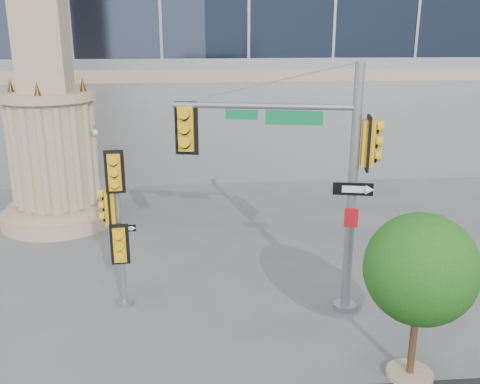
{
  "coord_description": "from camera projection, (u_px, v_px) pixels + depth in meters",
  "views": [
    {
      "loc": [
        -0.71,
        -11.48,
        7.33
      ],
      "look_at": [
        0.51,
        2.0,
        3.18
      ],
      "focal_mm": 40.0,
      "sensor_mm": 36.0,
      "label": 1
    }
  ],
  "objects": [
    {
      "name": "ground",
      "position": [
        227.0,
        340.0,
        13.14
      ],
      "size": [
        120.0,
        120.0,
        0.0
      ],
      "primitive_type": "plane",
      "color": "#545456",
      "rests_on": "ground"
    },
    {
      "name": "secondary_signal_pole",
      "position": [
        116.0,
        216.0,
        13.94
      ],
      "size": [
        0.78,
        0.58,
        4.49
      ],
      "rotation": [
        0.0,
        0.0,
        0.05
      ],
      "color": "slate",
      "rests_on": "ground"
    },
    {
      "name": "main_signal_pole",
      "position": [
        307.0,
        162.0,
        13.56
      ],
      "size": [
        5.03,
        1.5,
        6.58
      ],
      "rotation": [
        0.0,
        0.0,
        -0.21
      ],
      "color": "slate",
      "rests_on": "ground"
    },
    {
      "name": "monument",
      "position": [
        46.0,
        80.0,
        19.57
      ],
      "size": [
        4.4,
        4.4,
        16.6
      ],
      "color": "tan",
      "rests_on": "ground"
    },
    {
      "name": "street_tree",
      "position": [
        422.0,
        273.0,
        11.06
      ],
      "size": [
        2.42,
        2.36,
        3.76
      ],
      "color": "tan",
      "rests_on": "ground"
    }
  ]
}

